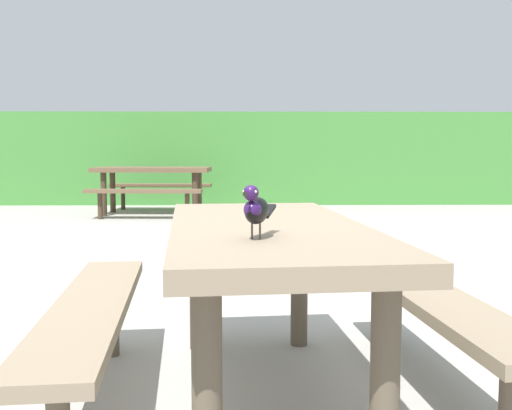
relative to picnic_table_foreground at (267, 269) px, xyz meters
name	(u,v)px	position (x,y,z in m)	size (l,w,h in m)	color
ground_plane	(207,375)	(-0.26, 0.30, -0.56)	(60.00, 60.00, 0.00)	#A3A099
hedge_wall	(237,158)	(-0.26, 9.60, 0.29)	(28.00, 1.92, 1.69)	#428438
picnic_table_foreground	(267,269)	(0.00, 0.00, 0.00)	(1.84, 1.87, 0.74)	#84725B
bird_grackle	(256,209)	(-0.05, -0.42, 0.29)	(0.13, 0.28, 0.18)	black
picnic_table_mid_left	(152,179)	(-1.56, 7.16, 0.00)	(1.83, 1.74, 0.74)	brown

